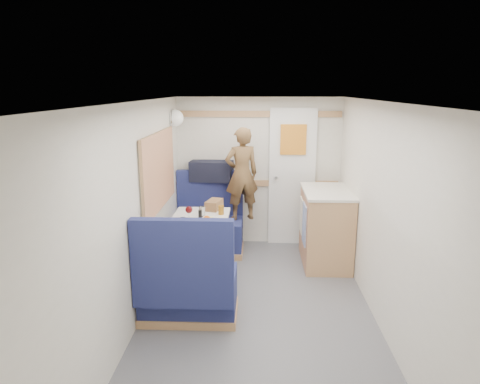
{
  "coord_description": "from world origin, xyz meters",
  "views": [
    {
      "loc": [
        -0.02,
        -3.46,
        2.12
      ],
      "look_at": [
        -0.2,
        0.9,
        1.05
      ],
      "focal_mm": 32.0,
      "sensor_mm": 36.0,
      "label": 1
    }
  ],
  "objects_px": {
    "bench_near": "(188,290)",
    "beer_glass": "(221,210)",
    "tray": "(203,227)",
    "orange_fruit": "(207,219)",
    "bench_far": "(209,229)",
    "galley_counter": "(325,226)",
    "dinette_table": "(200,232)",
    "tumbler_left": "(183,222)",
    "bread_loaf": "(214,205)",
    "wine_glass": "(189,210)",
    "cheese_block": "(208,218)",
    "pepper_grinder": "(200,215)",
    "dome_light": "(175,118)",
    "person": "(242,174)",
    "tumbler_right": "(202,211)",
    "duffel_bag": "(211,171)"
  },
  "relations": [
    {
      "from": "bread_loaf",
      "to": "cheese_block",
      "type": "bearing_deg",
      "value": -92.54
    },
    {
      "from": "galley_counter",
      "to": "orange_fruit",
      "type": "height_order",
      "value": "galley_counter"
    },
    {
      "from": "beer_glass",
      "to": "cheese_block",
      "type": "bearing_deg",
      "value": -114.01
    },
    {
      "from": "bench_far",
      "to": "dome_light",
      "type": "height_order",
      "value": "dome_light"
    },
    {
      "from": "dinette_table",
      "to": "tumbler_right",
      "type": "distance_m",
      "value": 0.23
    },
    {
      "from": "dinette_table",
      "to": "orange_fruit",
      "type": "xyz_separation_m",
      "value": [
        0.11,
        -0.2,
        0.21
      ]
    },
    {
      "from": "tumbler_left",
      "to": "bench_far",
      "type": "bearing_deg",
      "value": 83.65
    },
    {
      "from": "galley_counter",
      "to": "bench_near",
      "type": "bearing_deg",
      "value": -136.06
    },
    {
      "from": "tumbler_left",
      "to": "dinette_table",
      "type": "bearing_deg",
      "value": 66.51
    },
    {
      "from": "dome_light",
      "to": "cheese_block",
      "type": "height_order",
      "value": "dome_light"
    },
    {
      "from": "galley_counter",
      "to": "person",
      "type": "height_order",
      "value": "person"
    },
    {
      "from": "dome_light",
      "to": "beer_glass",
      "type": "xyz_separation_m",
      "value": [
        0.61,
        -0.68,
        -0.98
      ]
    },
    {
      "from": "galley_counter",
      "to": "tumbler_left",
      "type": "xyz_separation_m",
      "value": [
        -1.6,
        -0.85,
        0.3
      ]
    },
    {
      "from": "tumbler_left",
      "to": "bread_loaf",
      "type": "bearing_deg",
      "value": 69.25
    },
    {
      "from": "orange_fruit",
      "to": "wine_glass",
      "type": "height_order",
      "value": "wine_glass"
    },
    {
      "from": "person",
      "to": "tumbler_right",
      "type": "relative_size",
      "value": 10.84
    },
    {
      "from": "tumbler_right",
      "to": "pepper_grinder",
      "type": "bearing_deg",
      "value": -92.98
    },
    {
      "from": "dome_light",
      "to": "tumbler_right",
      "type": "bearing_deg",
      "value": -61.58
    },
    {
      "from": "galley_counter",
      "to": "pepper_grinder",
      "type": "xyz_separation_m",
      "value": [
        -1.45,
        -0.58,
        0.31
      ]
    },
    {
      "from": "beer_glass",
      "to": "wine_glass",
      "type": "bearing_deg",
      "value": -139.42
    },
    {
      "from": "pepper_grinder",
      "to": "tray",
      "type": "bearing_deg",
      "value": -76.72
    },
    {
      "from": "cheese_block",
      "to": "wine_glass",
      "type": "height_order",
      "value": "wine_glass"
    },
    {
      "from": "bench_far",
      "to": "beer_glass",
      "type": "height_order",
      "value": "bench_far"
    },
    {
      "from": "tray",
      "to": "orange_fruit",
      "type": "relative_size",
      "value": 4.59
    },
    {
      "from": "cheese_block",
      "to": "dinette_table",
      "type": "bearing_deg",
      "value": 134.73
    },
    {
      "from": "wine_glass",
      "to": "bread_loaf",
      "type": "relative_size",
      "value": 0.64
    },
    {
      "from": "wine_glass",
      "to": "bread_loaf",
      "type": "bearing_deg",
      "value": 65.43
    },
    {
      "from": "cheese_block",
      "to": "tumbler_right",
      "type": "bearing_deg",
      "value": 113.14
    },
    {
      "from": "dinette_table",
      "to": "person",
      "type": "xyz_separation_m",
      "value": [
        0.43,
        0.87,
        0.48
      ]
    },
    {
      "from": "galley_counter",
      "to": "beer_glass",
      "type": "height_order",
      "value": "galley_counter"
    },
    {
      "from": "tumbler_right",
      "to": "pepper_grinder",
      "type": "xyz_separation_m",
      "value": [
        -0.01,
        -0.12,
        -0.0
      ]
    },
    {
      "from": "pepper_grinder",
      "to": "person",
      "type": "bearing_deg",
      "value": 65.07
    },
    {
      "from": "person",
      "to": "wine_glass",
      "type": "distance_m",
      "value": 1.13
    },
    {
      "from": "dome_light",
      "to": "pepper_grinder",
      "type": "relative_size",
      "value": 1.92
    },
    {
      "from": "galley_counter",
      "to": "tray",
      "type": "relative_size",
      "value": 2.61
    },
    {
      "from": "wine_glass",
      "to": "pepper_grinder",
      "type": "bearing_deg",
      "value": 36.88
    },
    {
      "from": "person",
      "to": "tray",
      "type": "bearing_deg",
      "value": 54.75
    },
    {
      "from": "bench_near",
      "to": "galley_counter",
      "type": "xyz_separation_m",
      "value": [
        1.47,
        1.41,
        0.17
      ]
    },
    {
      "from": "bench_near",
      "to": "tray",
      "type": "xyz_separation_m",
      "value": [
        0.08,
        0.56,
        0.43
      ]
    },
    {
      "from": "dome_light",
      "to": "galley_counter",
      "type": "bearing_deg",
      "value": -9.18
    },
    {
      "from": "orange_fruit",
      "to": "person",
      "type": "bearing_deg",
      "value": 73.12
    },
    {
      "from": "dinette_table",
      "to": "orange_fruit",
      "type": "relative_size",
      "value": 11.98
    },
    {
      "from": "bench_near",
      "to": "duffel_bag",
      "type": "height_order",
      "value": "duffel_bag"
    },
    {
      "from": "bench_near",
      "to": "beer_glass",
      "type": "height_order",
      "value": "bench_near"
    },
    {
      "from": "cheese_block",
      "to": "pepper_grinder",
      "type": "bearing_deg",
      "value": 139.5
    },
    {
      "from": "beer_glass",
      "to": "tumbler_left",
      "type": "bearing_deg",
      "value": -127.38
    },
    {
      "from": "beer_glass",
      "to": "bread_loaf",
      "type": "bearing_deg",
      "value": 115.49
    },
    {
      "from": "tumbler_left",
      "to": "bread_loaf",
      "type": "distance_m",
      "value": 0.72
    },
    {
      "from": "bench_far",
      "to": "galley_counter",
      "type": "bearing_deg",
      "value": -12.1
    },
    {
      "from": "orange_fruit",
      "to": "cheese_block",
      "type": "xyz_separation_m",
      "value": [
        -0.0,
        0.1,
        -0.02
      ]
    }
  ]
}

